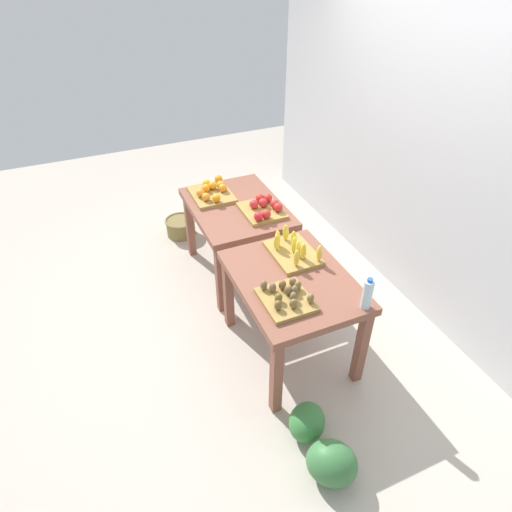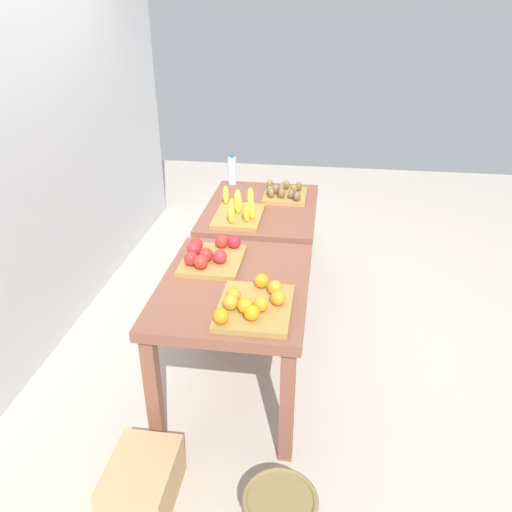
{
  "view_description": "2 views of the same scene",
  "coord_description": "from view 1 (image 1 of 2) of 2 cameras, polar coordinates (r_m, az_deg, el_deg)",
  "views": [
    {
      "loc": [
        2.69,
        -1.21,
        2.78
      ],
      "look_at": [
        -0.06,
        -0.02,
        0.53
      ],
      "focal_mm": 30.86,
      "sensor_mm": 36.0,
      "label": 1
    },
    {
      "loc": [
        -2.9,
        -0.45,
        2.15
      ],
      "look_at": [
        0.07,
        -0.03,
        0.59
      ],
      "focal_mm": 35.72,
      "sensor_mm": 36.0,
      "label": 2
    }
  ],
  "objects": [
    {
      "name": "back_wall",
      "position": [
        3.92,
        19.89,
        15.8
      ],
      "size": [
        4.4,
        0.12,
        3.0
      ],
      "primitive_type": "cube",
      "color": "silver",
      "rests_on": "ground_plane"
    },
    {
      "name": "ground_plane",
      "position": [
        4.05,
        0.63,
        -6.41
      ],
      "size": [
        8.0,
        8.0,
        0.0
      ],
      "primitive_type": "plane",
      "color": "#BBAFA0"
    },
    {
      "name": "display_table_left",
      "position": [
        4.07,
        -2.51,
        5.24
      ],
      "size": [
        1.04,
        0.8,
        0.75
      ],
      "color": "brown",
      "rests_on": "ground_plane"
    },
    {
      "name": "watermelon_pile",
      "position": [
        3.07,
        8.47,
        -23.16
      ],
      "size": [
        0.71,
        0.42,
        0.28
      ],
      "color": "#366F3A",
      "rests_on": "ground_plane"
    },
    {
      "name": "orange_bin",
      "position": [
        4.17,
        -5.74,
        8.29
      ],
      "size": [
        0.45,
        0.36,
        0.11
      ],
      "color": "#A17E3E",
      "rests_on": "display_table_left"
    },
    {
      "name": "banana_crate",
      "position": [
        3.36,
        4.84,
        0.77
      ],
      "size": [
        0.44,
        0.32,
        0.17
      ],
      "color": "#A17E3E",
      "rests_on": "display_table_right"
    },
    {
      "name": "display_table_right",
      "position": [
        3.25,
        4.72,
        -4.34
      ],
      "size": [
        1.04,
        0.8,
        0.75
      ],
      "color": "brown",
      "rests_on": "ground_plane"
    },
    {
      "name": "water_bottle",
      "position": [
        2.95,
        14.23,
        -4.82
      ],
      "size": [
        0.07,
        0.07,
        0.24
      ],
      "color": "silver",
      "rests_on": "display_table_right"
    },
    {
      "name": "cardboard_produce_box",
      "position": [
        5.08,
        -2.51,
        5.29
      ],
      "size": [
        0.4,
        0.3,
        0.24
      ],
      "primitive_type": "cube",
      "color": "tan",
      "rests_on": "ground_plane"
    },
    {
      "name": "wicker_basket",
      "position": [
        4.98,
        -9.73,
        3.8
      ],
      "size": [
        0.34,
        0.34,
        0.19
      ],
      "color": "olive",
      "rests_on": "ground_plane"
    },
    {
      "name": "apple_bin",
      "position": [
        3.88,
        0.99,
        6.22
      ],
      "size": [
        0.41,
        0.34,
        0.11
      ],
      "color": "#A17E3E",
      "rests_on": "display_table_left"
    },
    {
      "name": "kiwi_bin",
      "position": [
        2.96,
        3.96,
        -5.29
      ],
      "size": [
        0.36,
        0.33,
        0.1
      ],
      "color": "#A17E3E",
      "rests_on": "display_table_right"
    }
  ]
}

